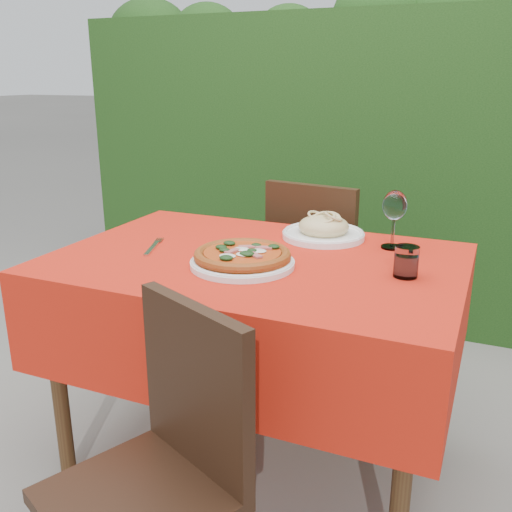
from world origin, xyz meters
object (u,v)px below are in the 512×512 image
at_px(chair_far, 318,267).
at_px(pasta_plate, 323,230).
at_px(chair_near, 165,458).
at_px(water_glass, 406,263).
at_px(pizza_plate, 242,258).
at_px(fork, 152,248).
at_px(wine_glass, 395,208).

xyz_separation_m(chair_far, pasta_plate, (0.13, -0.38, 0.27)).
relative_size(chair_near, water_glass, 9.07).
relative_size(chair_near, pizza_plate, 2.62).
xyz_separation_m(chair_far, fork, (-0.35, -0.73, 0.25)).
bearing_deg(pizza_plate, pasta_plate, 71.59).
distance_m(chair_near, chair_far, 1.32).
distance_m(pizza_plate, fork, 0.35).
xyz_separation_m(chair_near, water_glass, (0.41, 0.64, 0.32)).
height_order(pizza_plate, water_glass, water_glass).
height_order(pizza_plate, pasta_plate, pasta_plate).
height_order(pizza_plate, fork, pizza_plate).
xyz_separation_m(pizza_plate, wine_glass, (0.37, 0.37, 0.11)).
height_order(chair_near, wine_glass, wine_glass).
bearing_deg(water_glass, fork, -176.05).
distance_m(chair_far, pizza_plate, 0.82).
relative_size(water_glass, fork, 0.42).
bearing_deg(fork, pizza_plate, -25.90).
bearing_deg(pasta_plate, water_glass, -41.89).
bearing_deg(wine_glass, chair_near, -109.19).
distance_m(chair_far, wine_glass, 0.67).
xyz_separation_m(chair_near, pizza_plate, (-0.06, 0.55, 0.31)).
xyz_separation_m(pizza_plate, water_glass, (0.46, 0.10, 0.01)).
xyz_separation_m(chair_near, wine_glass, (0.32, 0.91, 0.42)).
bearing_deg(water_glass, pasta_plate, 138.11).
xyz_separation_m(pasta_plate, fork, (-0.48, -0.35, -0.03)).
bearing_deg(chair_far, pizza_plate, 97.50).
xyz_separation_m(chair_far, pizza_plate, (-0.00, -0.77, 0.27)).
xyz_separation_m(chair_near, fork, (-0.40, 0.59, 0.28)).
distance_m(chair_near, wine_glass, 1.05).
height_order(chair_near, fork, chair_near).
relative_size(pasta_plate, fork, 1.33).
bearing_deg(water_glass, chair_far, 124.11).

